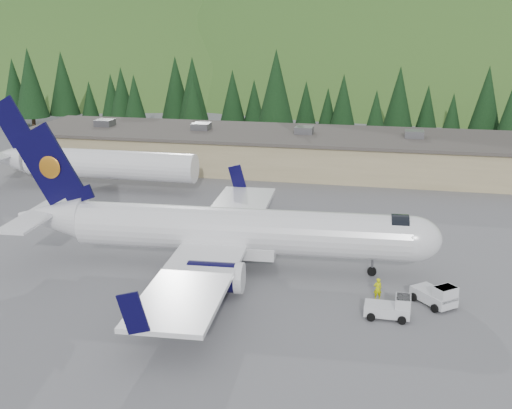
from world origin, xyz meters
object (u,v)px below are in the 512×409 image
object	(u,v)px
baggage_tug_a	(392,308)
ramp_worker	(378,289)
terminal_building	(269,150)
second_airliner	(88,162)
baggage_tug_b	(437,296)
airliner	(229,232)

from	to	relation	value
baggage_tug_a	ramp_worker	bearing A→B (deg)	111.54
terminal_building	ramp_worker	size ratio (longest dim) A/B	40.15
terminal_building	ramp_worker	distance (m)	45.27
second_airliner	ramp_worker	world-z (taller)	second_airliner
terminal_building	baggage_tug_b	bearing A→B (deg)	-63.44
second_airliner	baggage_tug_b	distance (m)	48.74
airliner	ramp_worker	xyz separation A→B (m)	(12.79, -3.97, -2.39)
airliner	baggage_tug_b	world-z (taller)	airliner
baggage_tug_a	terminal_building	distance (m)	48.42
baggage_tug_b	ramp_worker	world-z (taller)	baggage_tug_b
airliner	ramp_worker	world-z (taller)	airliner
airliner	terminal_building	size ratio (longest dim) A/B	0.52
baggage_tug_b	second_airliner	bearing A→B (deg)	-163.57
second_airliner	terminal_building	xyz separation A→B (m)	(19.91, 16.00, -0.70)
airliner	second_airliner	xyz separation A→B (m)	(-23.84, 22.06, 0.05)
baggage_tug_a	ramp_worker	world-z (taller)	ramp_worker
baggage_tug_b	terminal_building	size ratio (longest dim) A/B	0.05
second_airliner	baggage_tug_b	xyz separation A→B (m)	(41.02, -26.22, -2.50)
airliner	baggage_tug_a	world-z (taller)	airliner
baggage_tug_a	airliner	bearing A→B (deg)	154.71
baggage_tug_b	airliner	bearing A→B (deg)	-144.60
baggage_tug_b	terminal_building	bearing A→B (deg)	165.57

